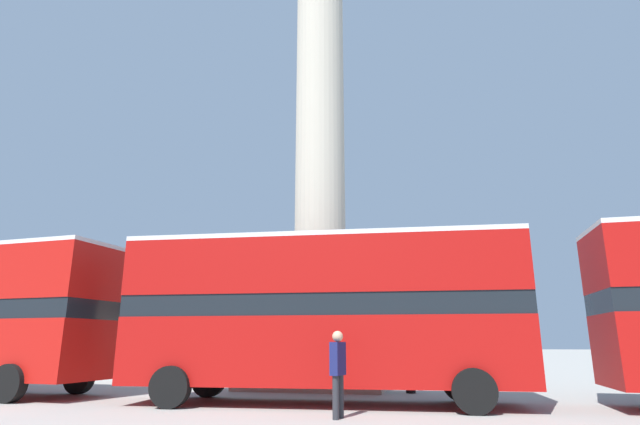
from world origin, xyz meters
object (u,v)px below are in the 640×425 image
monument_column (320,135)px  bus_b (323,311)px  street_lamp (407,294)px  pedestrian_near_lamp (338,368)px  equestrian_statue (156,332)px

monument_column → bus_b: (1.29, -5.27, -7.41)m
street_lamp → pedestrian_near_lamp: size_ratio=2.96×
bus_b → pedestrian_near_lamp: (0.82, -2.28, -1.35)m
bus_b → monument_column: bearing=99.5°
bus_b → pedestrian_near_lamp: bearing=-74.4°
monument_column → equestrian_statue: (-9.08, 3.96, -7.75)m
bus_b → street_lamp: (2.04, 3.54, 0.72)m
equestrian_statue → street_lamp: (12.41, -5.68, 1.06)m
bus_b → street_lamp: bearing=55.8°
monument_column → equestrian_statue: bearing=156.5°
monument_column → street_lamp: bearing=-27.4°
monument_column → pedestrian_near_lamp: 11.76m
monument_column → street_lamp: (3.33, -1.72, -6.69)m
bus_b → equestrian_statue: equestrian_statue is taller
monument_column → pedestrian_near_lamp: (2.12, -7.54, -8.76)m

